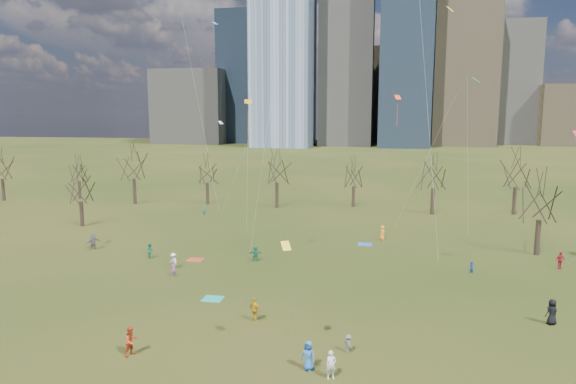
% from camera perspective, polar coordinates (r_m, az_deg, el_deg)
% --- Properties ---
extents(ground, '(500.00, 500.00, 0.00)m').
position_cam_1_polar(ground, '(43.13, -2.97, -11.66)').
color(ground, black).
rests_on(ground, ground).
extents(downtown_skyline, '(212.50, 78.00, 118.00)m').
position_cam_1_polar(downtown_skyline, '(251.36, 7.97, 14.16)').
color(downtown_skyline, slate).
rests_on(downtown_skyline, ground).
extents(bare_tree_row, '(113.04, 29.80, 9.50)m').
position_cam_1_polar(bare_tree_row, '(77.62, 3.33, 2.15)').
color(bare_tree_row, black).
rests_on(bare_tree_row, ground).
extents(blanket_teal, '(1.60, 1.50, 0.03)m').
position_cam_1_polar(blanket_teal, '(43.26, -8.36, -11.66)').
color(blanket_teal, teal).
rests_on(blanket_teal, ground).
extents(blanket_navy, '(1.60, 1.50, 0.03)m').
position_cam_1_polar(blanket_navy, '(60.28, 8.55, -5.77)').
color(blanket_navy, '#2458A8').
rests_on(blanket_navy, ground).
extents(blanket_crimson, '(1.60, 1.50, 0.03)m').
position_cam_1_polar(blanket_crimson, '(54.40, -10.27, -7.42)').
color(blanket_crimson, '#AE3722').
rests_on(blanket_crimson, ground).
extents(person_0, '(1.02, 0.83, 1.79)m').
position_cam_1_polar(person_0, '(31.75, 2.27, -17.70)').
color(person_0, '#275FAA').
rests_on(person_0, ground).
extents(person_1, '(0.72, 0.61, 1.66)m').
position_cam_1_polar(person_1, '(30.97, 4.82, -18.59)').
color(person_1, silver).
rests_on(person_1, ground).
extents(person_2, '(1.08, 1.16, 1.91)m').
position_cam_1_polar(person_2, '(34.74, -17.01, -15.56)').
color(person_2, '#C1401B').
rests_on(person_2, ground).
extents(person_3, '(0.80, 0.86, 1.17)m').
position_cam_1_polar(person_3, '(34.12, 6.74, -16.38)').
color(person_3, slate).
rests_on(person_3, ground).
extents(person_4, '(1.12, 0.92, 1.78)m').
position_cam_1_polar(person_4, '(38.35, -3.70, -12.91)').
color(person_4, gold).
rests_on(person_4, ground).
extents(person_5, '(1.56, 0.77, 1.61)m').
position_cam_1_polar(person_5, '(53.01, -3.63, -6.83)').
color(person_5, '#186F54').
rests_on(person_5, ground).
extents(person_6, '(1.09, 0.94, 1.88)m').
position_cam_1_polar(person_6, '(42.21, 27.27, -11.76)').
color(person_6, black).
rests_on(person_6, ground).
extents(person_7, '(0.52, 0.63, 1.50)m').
position_cam_1_polar(person_7, '(49.26, -12.60, -8.32)').
color(person_7, '#9F51A2').
rests_on(person_7, ground).
extents(person_8, '(0.66, 0.68, 1.11)m').
position_cam_1_polar(person_8, '(52.07, 19.71, -7.92)').
color(person_8, '#274CAC').
rests_on(person_8, ground).
extents(person_9, '(1.13, 1.04, 1.53)m').
position_cam_1_polar(person_9, '(51.78, -12.62, -7.46)').
color(person_9, white).
rests_on(person_9, ground).
extents(person_10, '(1.09, 0.78, 1.71)m').
position_cam_1_polar(person_10, '(56.93, 27.99, -6.72)').
color(person_10, '#AF1930').
rests_on(person_10, ground).
extents(person_11, '(1.44, 1.65, 1.80)m').
position_cam_1_polar(person_11, '(61.22, -20.83, -5.18)').
color(person_11, '#5D5C60').
rests_on(person_11, ground).
extents(person_12, '(0.67, 0.93, 1.77)m').
position_cam_1_polar(person_12, '(62.47, 10.44, -4.48)').
color(person_12, orange).
rests_on(person_12, ground).
extents(person_13, '(0.67, 0.63, 1.54)m').
position_cam_1_polar(person_13, '(77.24, -9.29, -2.00)').
color(person_13, '#1A7564').
rests_on(person_13, ground).
extents(person_14, '(0.98, 0.95, 1.60)m').
position_cam_1_polar(person_14, '(55.84, -15.05, -6.32)').
color(person_14, '#19724C').
rests_on(person_14, ground).
extents(kites_airborne, '(68.76, 47.31, 32.66)m').
position_cam_1_polar(kites_airborne, '(50.96, 6.02, 7.76)').
color(kites_airborne, orange).
rests_on(kites_airborne, ground).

